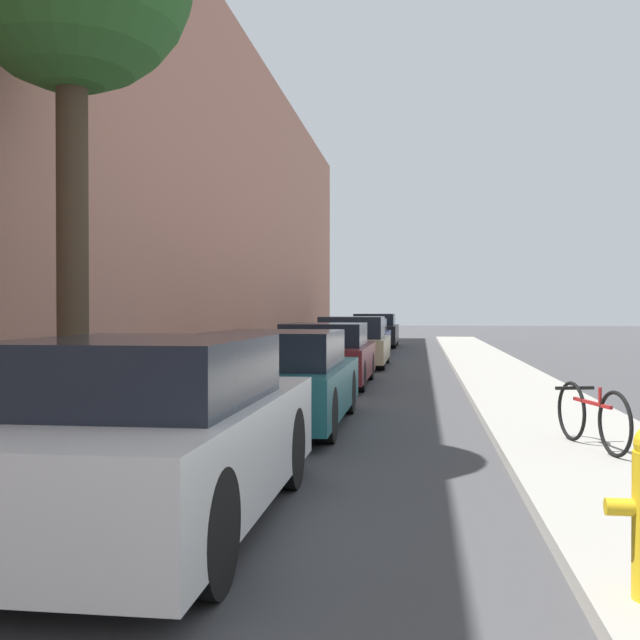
{
  "coord_description": "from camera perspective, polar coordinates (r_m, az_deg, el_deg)",
  "views": [
    {
      "loc": [
        1.05,
        0.63,
        1.58
      ],
      "look_at": [
        -0.2,
        10.03,
        1.45
      ],
      "focal_mm": 42.49,
      "sensor_mm": 36.0,
      "label": 1
    }
  ],
  "objects": [
    {
      "name": "sidewalk_left",
      "position": [
        15.94,
        -6.85,
        -4.69
      ],
      "size": [
        2.0,
        52.0,
        0.12
      ],
      "color": "gray",
      "rests_on": "ground"
    },
    {
      "name": "bicycle",
      "position": [
        8.52,
        19.78,
        -6.82
      ],
      "size": [
        0.54,
        1.58,
        0.66
      ],
      "rotation": [
        0.0,
        0.0,
        0.25
      ],
      "color": "black",
      "rests_on": "sidewalk_right"
    },
    {
      "name": "parked_car_white",
      "position": [
        5.68,
        -12.75,
        -8.46
      ],
      "size": [
        1.78,
        4.09,
        1.38
      ],
      "color": "black",
      "rests_on": "ground"
    },
    {
      "name": "sidewalk_right",
      "position": [
        15.56,
        14.4,
        -4.85
      ],
      "size": [
        2.0,
        52.0,
        0.12
      ],
      "color": "gray",
      "rests_on": "ground"
    },
    {
      "name": "parked_car_champagne",
      "position": [
        21.09,
        2.5,
        -1.73
      ],
      "size": [
        1.9,
        4.24,
        1.39
      ],
      "color": "black",
      "rests_on": "ground"
    },
    {
      "name": "parked_car_teal",
      "position": [
        10.32,
        -3.13,
        -4.54
      ],
      "size": [
        1.82,
        4.13,
        1.29
      ],
      "color": "black",
      "rests_on": "ground"
    },
    {
      "name": "building_facade_left",
      "position": [
        16.56,
        -11.5,
        11.74
      ],
      "size": [
        0.7,
        52.0,
        9.46
      ],
      "color": "tan",
      "rests_on": "ground"
    },
    {
      "name": "parked_car_maroon",
      "position": [
        15.84,
        0.44,
        -2.68
      ],
      "size": [
        1.83,
        4.12,
        1.3
      ],
      "color": "black",
      "rests_on": "ground"
    },
    {
      "name": "parked_car_black",
      "position": [
        32.29,
        4.17,
        -0.82
      ],
      "size": [
        1.87,
        4.56,
        1.41
      ],
      "color": "black",
      "rests_on": "ground"
    },
    {
      "name": "parked_car_navy",
      "position": [
        26.86,
        3.24,
        -1.28
      ],
      "size": [
        1.82,
        4.59,
        1.26
      ],
      "color": "black",
      "rests_on": "ground"
    },
    {
      "name": "ground_plane",
      "position": [
        15.49,
        3.64,
        -5.07
      ],
      "size": [
        120.0,
        120.0,
        0.0
      ],
      "primitive_type": "plane",
      "color": "#3D3D3F"
    }
  ]
}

